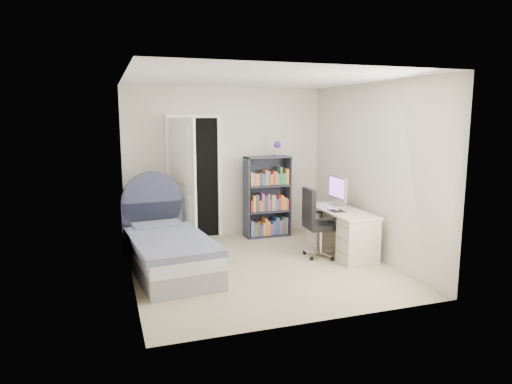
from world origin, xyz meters
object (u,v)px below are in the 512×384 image
object	(u,v)px
bed	(168,249)
desk	(341,229)
nightstand	(140,223)
office_chair	(316,220)
floor_lamp	(181,208)
bookcase	(268,201)

from	to	relation	value
bed	desk	xyz separation A→B (m)	(2.55, -0.07, 0.09)
nightstand	office_chair	xyz separation A→B (m)	(2.39, -1.29, 0.15)
nightstand	bed	bearing A→B (deg)	-77.21
floor_lamp	bookcase	bearing A→B (deg)	-7.11
floor_lamp	office_chair	bearing A→B (deg)	-41.59
nightstand	floor_lamp	world-z (taller)	floor_lamp
bed	desk	distance (m)	2.56
floor_lamp	desk	world-z (taller)	floor_lamp
nightstand	floor_lamp	bearing A→B (deg)	18.31
bed	nightstand	distance (m)	1.21
nightstand	desk	world-z (taller)	desk
nightstand	bookcase	bearing A→B (deg)	1.18
bookcase	office_chair	distance (m)	1.36
nightstand	floor_lamp	xyz separation A→B (m)	(0.68, 0.22, 0.14)
bed	nightstand	bearing A→B (deg)	102.79
floor_lamp	office_chair	world-z (taller)	floor_lamp
bookcase	bed	bearing A→B (deg)	-146.85
floor_lamp	bed	bearing A→B (deg)	-106.47
bed	nightstand	xyz separation A→B (m)	(-0.27, 1.17, 0.12)
bed	floor_lamp	bearing A→B (deg)	73.53
office_chair	nightstand	bearing A→B (deg)	151.57
desk	office_chair	distance (m)	0.47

